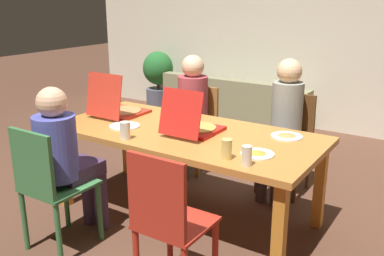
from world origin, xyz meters
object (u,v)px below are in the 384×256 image
(dining_table, at_px, (185,140))
(couch, at_px, (234,110))
(plate_0, at_px, (257,154))
(chair_2, at_px, (196,125))
(plate_2, at_px, (125,126))
(drinking_glass_0, at_px, (227,149))
(potted_plant, at_px, (158,77))
(person_0, at_px, (65,153))
(person_2, at_px, (190,104))
(drinking_glass_2, at_px, (247,156))
(chair_1, at_px, (289,136))
(plate_1, at_px, (287,136))
(person_1, at_px, (284,118))
(chair_3, at_px, (168,221))
(drinking_glass_3, at_px, (125,131))
(pizza_box_1, at_px, (119,109))
(chair_0, at_px, (49,184))
(pizza_box_0, at_px, (194,127))
(drinking_glass_1, at_px, (172,112))

(dining_table, relative_size, couch, 1.14)
(dining_table, bearing_deg, plate_0, -14.38)
(dining_table, xyz_separation_m, chair_2, (-0.50, 0.97, -0.20))
(plate_2, relative_size, drinking_glass_0, 1.83)
(plate_0, distance_m, potted_plant, 4.23)
(person_0, bearing_deg, dining_table, 57.86)
(person_2, distance_m, potted_plant, 2.65)
(chair_2, distance_m, couch, 1.52)
(potted_plant, bearing_deg, drinking_glass_2, -45.40)
(dining_table, relative_size, chair_1, 2.39)
(plate_2, bearing_deg, dining_table, 19.69)
(chair_1, height_order, person_2, person_2)
(potted_plant, bearing_deg, plate_1, -38.27)
(person_1, height_order, chair_3, person_1)
(person_1, height_order, drinking_glass_3, person_1)
(plate_2, bearing_deg, drinking_glass_3, -47.27)
(drinking_glass_0, relative_size, potted_plant, 0.15)
(pizza_box_1, xyz_separation_m, potted_plant, (-1.58, 2.65, -0.28))
(potted_plant, bearing_deg, person_2, -45.76)
(chair_1, xyz_separation_m, chair_3, (0.00, -1.93, 0.01))
(chair_0, distance_m, plate_2, 0.82)
(chair_3, bearing_deg, chair_0, -178.47)
(chair_0, bearing_deg, pizza_box_1, 104.41)
(person_2, bearing_deg, chair_1, 8.79)
(chair_1, height_order, plate_2, chair_1)
(drinking_glass_3, bearing_deg, pizza_box_1, 135.75)
(person_2, relative_size, chair_3, 1.27)
(plate_0, bearing_deg, drinking_glass_0, -128.00)
(plate_2, bearing_deg, person_2, 90.91)
(drinking_glass_2, bearing_deg, chair_3, -113.35)
(chair_0, xyz_separation_m, drinking_glass_3, (0.24, 0.55, 0.28))
(dining_table, height_order, person_0, person_0)
(person_1, relative_size, pizza_box_1, 2.73)
(chair_3, distance_m, drinking_glass_2, 0.65)
(chair_0, relative_size, couch, 0.49)
(pizza_box_0, height_order, plate_1, pizza_box_0)
(drinking_glass_3, bearing_deg, plate_2, 132.73)
(plate_1, height_order, plate_2, plate_1)
(potted_plant, bearing_deg, plate_0, -43.57)
(dining_table, distance_m, person_2, 0.98)
(person_1, distance_m, drinking_glass_2, 1.26)
(drinking_glass_1, distance_m, potted_plant, 3.21)
(dining_table, relative_size, plate_2, 8.61)
(dining_table, distance_m, chair_2, 1.11)
(person_1, height_order, potted_plant, person_1)
(drinking_glass_1, height_order, drinking_glass_3, drinking_glass_3)
(person_2, bearing_deg, dining_table, -58.96)
(chair_0, xyz_separation_m, chair_2, (0.00, 1.93, -0.05))
(chair_3, distance_m, potted_plant, 4.65)
(person_2, bearing_deg, drinking_glass_1, -71.68)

